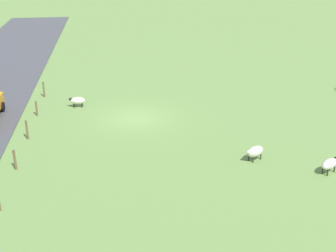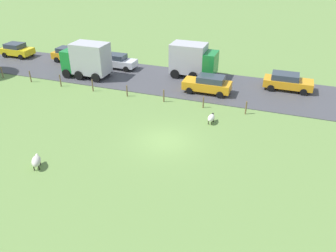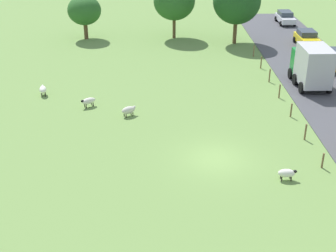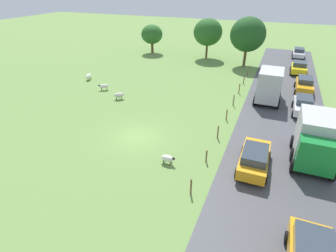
{
  "view_description": "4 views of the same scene",
  "coord_description": "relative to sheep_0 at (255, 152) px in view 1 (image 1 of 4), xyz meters",
  "views": [
    {
      "loc": [
        1.22,
        26.66,
        10.85
      ],
      "look_at": [
        -1.59,
        3.97,
        1.05
      ],
      "focal_mm": 47.53,
      "sensor_mm": 36.0,
      "label": 1
    },
    {
      "loc": [
        -19.63,
        -7.29,
        12.76
      ],
      "look_at": [
        1.2,
        0.16,
        0.59
      ],
      "focal_mm": 35.84,
      "sensor_mm": 36.0,
      "label": 2
    },
    {
      "loc": [
        -3.72,
        -25.6,
        15.06
      ],
      "look_at": [
        -2.97,
        2.59,
        1.09
      ],
      "focal_mm": 49.93,
      "sensor_mm": 36.0,
      "label": 3
    },
    {
      "loc": [
        9.96,
        -17.36,
        11.88
      ],
      "look_at": [
        2.36,
        1.15,
        0.98
      ],
      "focal_mm": 28.68,
      "sensor_mm": 36.0,
      "label": 4
    }
  ],
  "objects": [
    {
      "name": "ground_plane",
      "position": [
        5.85,
        -6.59,
        -0.49
      ],
      "size": [
        160.0,
        160.0,
        0.0
      ],
      "primitive_type": "plane",
      "color": "#6B8E47"
    },
    {
      "name": "sheep_0",
      "position": [
        0.0,
        0.0,
        0.0
      ],
      "size": [
        1.21,
        1.04,
        0.77
      ],
      "color": "beige",
      "rests_on": "ground_plane"
    },
    {
      "name": "sheep_2",
      "position": [
        -3.24,
        1.79,
        0.01
      ],
      "size": [
        1.22,
        1.03,
        0.76
      ],
      "color": "silver",
      "rests_on": "ground_plane"
    },
    {
      "name": "sheep_3",
      "position": [
        9.71,
        -9.14,
        -0.03
      ],
      "size": [
        1.12,
        0.53,
        0.71
      ],
      "color": "silver",
      "rests_on": "ground_plane"
    },
    {
      "name": "fence_post_0",
      "position": [
        12.25,
        -11.51,
        0.09
      ],
      "size": [
        0.12,
        0.12,
        1.16
      ],
      "primitive_type": "cylinder",
      "color": "brown",
      "rests_on": "ground_plane"
    },
    {
      "name": "fence_post_1",
      "position": [
        12.25,
        -7.83,
        0.01
      ],
      "size": [
        0.12,
        0.12,
        1.01
      ],
      "primitive_type": "cylinder",
      "color": "brown",
      "rests_on": "ground_plane"
    },
    {
      "name": "fence_post_2",
      "position": [
        12.25,
        -4.16,
        0.1
      ],
      "size": [
        0.12,
        0.12,
        1.18
      ],
      "primitive_type": "cylinder",
      "color": "brown",
      "rests_on": "ground_plane"
    },
    {
      "name": "fence_post_3",
      "position": [
        12.25,
        -0.48,
        0.05
      ],
      "size": [
        0.12,
        0.12,
        1.09
      ],
      "primitive_type": "cylinder",
      "color": "brown",
      "rests_on": "ground_plane"
    }
  ]
}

